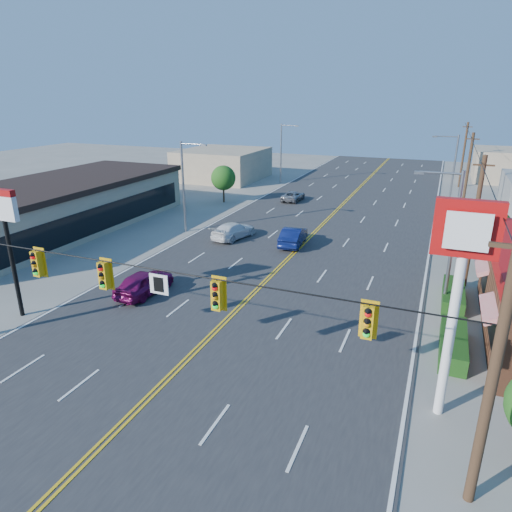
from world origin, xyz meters
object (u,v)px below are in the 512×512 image
at_px(pizza_hut_sign, 6,227).
at_px(kfc_pylon, 461,269).
at_px(car_magenta, 144,283).
at_px(car_blue, 293,237).
at_px(car_white, 234,231).
at_px(car_silver, 293,196).
at_px(signal_span, 130,293).

bearing_deg(pizza_hut_sign, kfc_pylon, 0.00).
height_order(car_magenta, car_blue, car_magenta).
relative_size(car_white, car_silver, 1.15).
relative_size(kfc_pylon, car_magenta, 1.95).
relative_size(signal_span, car_blue, 5.41).
distance_m(signal_span, car_magenta, 11.66).
height_order(car_blue, car_white, car_blue).
distance_m(signal_span, car_white, 22.80).
distance_m(pizza_hut_sign, car_silver, 34.21).
relative_size(signal_span, pizza_hut_sign, 3.55).
bearing_deg(car_blue, signal_span, 86.42).
bearing_deg(pizza_hut_sign, car_silver, 81.11).
bearing_deg(car_blue, kfc_pylon, 118.23).
height_order(signal_span, car_magenta, signal_span).
height_order(car_white, car_silver, car_white).
xyz_separation_m(car_magenta, car_blue, (5.56, 12.78, -0.00)).
relative_size(signal_span, car_white, 5.17).
bearing_deg(car_white, car_silver, -78.43).
bearing_deg(car_silver, car_magenta, 90.15).
bearing_deg(car_blue, car_magenta, 61.39).
height_order(car_magenta, car_white, car_magenta).
bearing_deg(car_blue, pizza_hut_sign, 54.82).
xyz_separation_m(signal_span, car_white, (-5.89, 21.62, -4.20)).
distance_m(kfc_pylon, pizza_hut_sign, 22.02).
relative_size(signal_span, kfc_pylon, 2.86).
bearing_deg(car_magenta, signal_span, 126.78).
bearing_deg(car_magenta, car_blue, -110.97).
bearing_deg(kfc_pylon, car_magenta, 163.80).
bearing_deg(car_magenta, pizza_hut_sign, 49.11).
xyz_separation_m(kfc_pylon, car_magenta, (-17.26, 5.01, -5.30)).
bearing_deg(pizza_hut_sign, signal_span, -20.19).
relative_size(kfc_pylon, pizza_hut_sign, 1.24).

